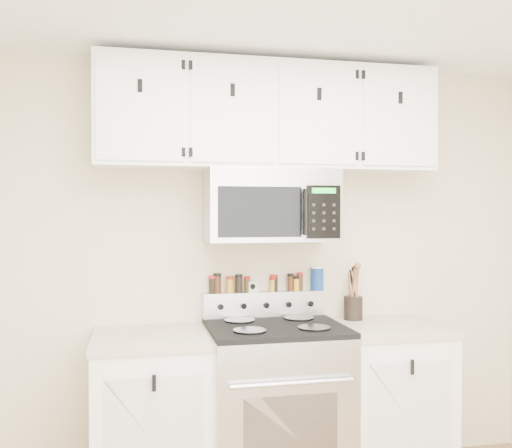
{
  "coord_description": "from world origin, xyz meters",
  "views": [
    {
      "loc": [
        -0.79,
        -1.69,
        1.58
      ],
      "look_at": [
        -0.11,
        1.45,
        1.52
      ],
      "focal_mm": 40.0,
      "sensor_mm": 36.0,
      "label": 1
    }
  ],
  "objects_px": {
    "utensil_crock": "(353,306)",
    "salt_canister": "(317,278)",
    "range": "(276,406)",
    "microwave": "(270,205)"
  },
  "relations": [
    {
      "from": "utensil_crock",
      "to": "salt_canister",
      "type": "bearing_deg",
      "value": 160.77
    },
    {
      "from": "range",
      "to": "salt_canister",
      "type": "xyz_separation_m",
      "value": [
        0.34,
        0.28,
        0.69
      ]
    },
    {
      "from": "salt_canister",
      "to": "utensil_crock",
      "type": "bearing_deg",
      "value": -19.23
    },
    {
      "from": "salt_canister",
      "to": "range",
      "type": "bearing_deg",
      "value": -140.3
    },
    {
      "from": "range",
      "to": "microwave",
      "type": "xyz_separation_m",
      "value": [
        0.0,
        0.13,
        1.14
      ]
    },
    {
      "from": "range",
      "to": "salt_canister",
      "type": "distance_m",
      "value": 0.82
    },
    {
      "from": "utensil_crock",
      "to": "range",
      "type": "bearing_deg",
      "value": -159.26
    },
    {
      "from": "microwave",
      "to": "utensil_crock",
      "type": "distance_m",
      "value": 0.84
    },
    {
      "from": "microwave",
      "to": "utensil_crock",
      "type": "xyz_separation_m",
      "value": [
        0.55,
        0.08,
        -0.62
      ]
    },
    {
      "from": "range",
      "to": "salt_canister",
      "type": "height_order",
      "value": "salt_canister"
    }
  ]
}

